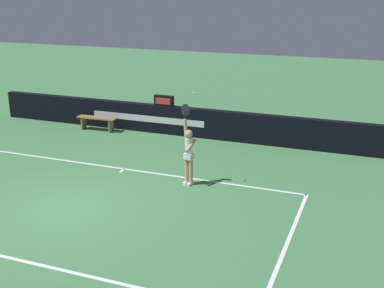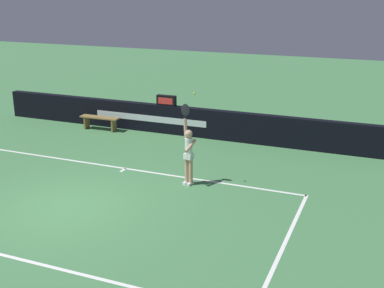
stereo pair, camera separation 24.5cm
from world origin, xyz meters
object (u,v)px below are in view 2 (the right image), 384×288
Objects in this scene: tennis_player at (188,152)px; courtside_bench_near at (100,120)px; tennis_ball at (194,94)px; speed_display at (166,100)px.

tennis_player reaches higher than courtside_bench_near.
tennis_player is 1.47× the size of courtside_bench_near.
tennis_player is at bearing -35.81° from courtside_bench_near.
tennis_ball is 7.02m from courtside_bench_near.
tennis_ball is at bearing -35.11° from courtside_bench_near.
speed_display is 2.77m from courtside_bench_near.
tennis_player reaches higher than speed_display.
speed_display is 0.47× the size of courtside_bench_near.
tennis_player is (2.69, -4.38, -0.31)m from speed_display.
tennis_ball is (0.19, -0.04, 1.67)m from tennis_player.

